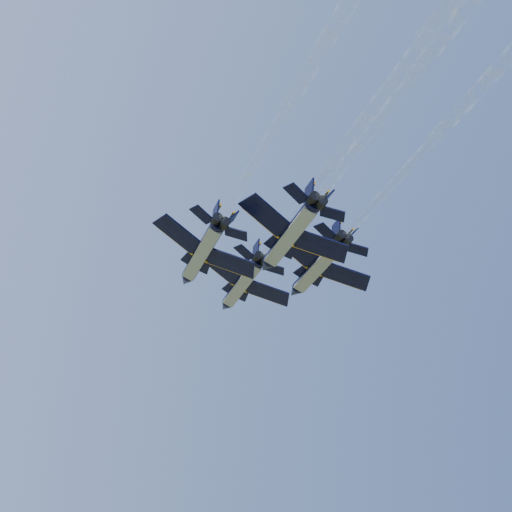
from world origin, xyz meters
TOP-DOWN VIEW (x-y plane):
  - jet_lead at (4.77, 13.26)m, footprint 12.98×19.35m
  - jet_left at (-7.15, 5.47)m, footprint 12.98×19.35m
  - jet_right at (8.75, 0.72)m, footprint 12.98×19.35m
  - jet_slot at (-1.67, -6.11)m, footprint 12.98×19.35m

SIDE VIEW (x-z plane):
  - jet_lead at x=4.77m, z-range 96.79..103.51m
  - jet_left at x=-7.15m, z-range 96.79..103.51m
  - jet_right at x=8.75m, z-range 96.79..103.51m
  - jet_slot at x=-1.67m, z-range 96.79..103.51m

